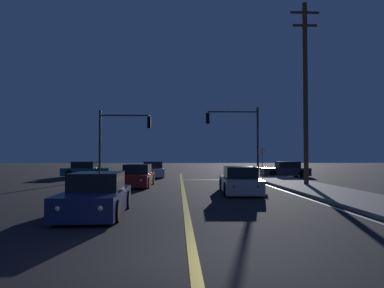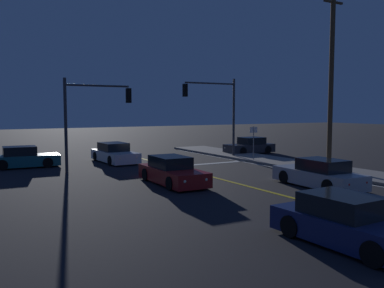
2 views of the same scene
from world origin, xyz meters
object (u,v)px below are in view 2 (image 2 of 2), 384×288
at_px(street_sign_corner, 254,138).
at_px(utility_pole_right, 331,72).
at_px(car_far_approaching_silver, 319,175).
at_px(traffic_signal_far_left, 91,109).
at_px(car_side_waiting_teal, 23,158).
at_px(car_mid_block_charcoal, 250,146).
at_px(car_lead_oncoming_navy, 347,224).
at_px(car_distant_tail_white, 115,154).
at_px(traffic_signal_near_right, 216,105).
at_px(car_parked_curb_red, 172,172).

bearing_deg(street_sign_corner, utility_pole_right, -75.66).
distance_m(car_far_approaching_silver, traffic_signal_far_left, 13.37).
distance_m(car_side_waiting_teal, street_sign_corner, 15.25).
bearing_deg(car_side_waiting_teal, car_mid_block_charcoal, 91.05).
bearing_deg(car_lead_oncoming_navy, car_far_approaching_silver, -133.61).
xyz_separation_m(car_mid_block_charcoal, car_lead_oncoming_navy, (-12.15, -19.79, 0.00)).
relative_size(car_side_waiting_teal, car_far_approaching_silver, 0.90).
relative_size(utility_pole_right, street_sign_corner, 4.55).
xyz_separation_m(car_distant_tail_white, traffic_signal_near_right, (7.27, -1.72, 3.41)).
bearing_deg(car_side_waiting_teal, traffic_signal_near_right, 83.55).
xyz_separation_m(car_distant_tail_white, utility_pole_right, (9.95, -10.00, 5.29)).
bearing_deg(street_sign_corner, car_side_waiting_teal, 161.30).
bearing_deg(car_far_approaching_silver, traffic_signal_far_left, 129.25).
xyz_separation_m(car_side_waiting_teal, car_parked_curb_red, (5.52, -9.73, 0.00)).
relative_size(car_mid_block_charcoal, traffic_signal_far_left, 0.77).
height_order(car_mid_block_charcoal, traffic_signal_far_left, traffic_signal_far_left).
distance_m(car_lead_oncoming_navy, street_sign_corner, 17.85).
distance_m(car_distant_tail_white, street_sign_corner, 9.73).
bearing_deg(utility_pole_right, car_distant_tail_white, 134.85).
xyz_separation_m(traffic_signal_far_left, street_sign_corner, (11.03, -1.40, -1.98)).
height_order(car_side_waiting_teal, car_lead_oncoming_navy, same).
xyz_separation_m(traffic_signal_near_right, street_sign_corner, (1.27, -2.80, -2.32)).
relative_size(car_side_waiting_teal, car_lead_oncoming_navy, 0.99).
xyz_separation_m(car_distant_tail_white, street_sign_corner, (8.55, -4.52, 1.08)).
bearing_deg(traffic_signal_far_left, car_distant_tail_white, 51.50).
height_order(car_side_waiting_teal, car_distant_tail_white, same).
height_order(car_distant_tail_white, car_parked_curb_red, same).
relative_size(traffic_signal_far_left, utility_pole_right, 0.48).
height_order(car_side_waiting_teal, street_sign_corner, street_sign_corner).
bearing_deg(car_parked_curb_red, car_side_waiting_teal, -58.98).
height_order(car_side_waiting_teal, car_far_approaching_silver, same).
bearing_deg(utility_pole_right, car_mid_block_charcoal, 80.06).
distance_m(car_lead_oncoming_navy, traffic_signal_near_right, 20.05).
xyz_separation_m(car_side_waiting_teal, car_mid_block_charcoal, (17.54, -0.45, 0.00)).
bearing_deg(car_parked_curb_red, car_far_approaching_silver, 144.47).
distance_m(car_side_waiting_teal, car_mid_block_charcoal, 17.55).
bearing_deg(car_mid_block_charcoal, car_far_approaching_silver, 154.95).
distance_m(car_far_approaching_silver, traffic_signal_near_right, 12.51).
bearing_deg(traffic_signal_near_right, car_distant_tail_white, -13.29).
bearing_deg(traffic_signal_near_right, utility_pole_right, 107.89).
bearing_deg(car_far_approaching_silver, car_lead_oncoming_navy, -129.44).
xyz_separation_m(car_parked_curb_red, street_sign_corner, (8.89, 4.85, 1.08)).
height_order(car_lead_oncoming_navy, utility_pole_right, utility_pole_right).
height_order(car_distant_tail_white, traffic_signal_far_left, traffic_signal_far_left).
height_order(car_distant_tail_white, street_sign_corner, street_sign_corner).
distance_m(car_side_waiting_teal, car_lead_oncoming_navy, 20.95).
relative_size(car_parked_curb_red, utility_pole_right, 0.42).
height_order(car_far_approaching_silver, car_lead_oncoming_navy, same).
relative_size(traffic_signal_near_right, traffic_signal_far_left, 1.09).
bearing_deg(utility_pole_right, car_lead_oncoming_navy, -136.48).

